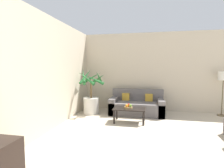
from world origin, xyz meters
name	(u,v)px	position (x,y,z in m)	size (l,w,h in m)	color
wall_back	(186,72)	(0.00, 6.61, 1.35)	(8.59, 0.06, 2.70)	beige
wall_left	(26,75)	(-3.53, 3.29, 1.35)	(0.06, 8.18, 2.70)	beige
potted_palm	(91,98)	(-3.04, 5.73, 0.50)	(0.86, 0.94, 1.49)	beige
sofa_loveseat	(137,106)	(-1.58, 5.99, 0.26)	(1.70, 0.86, 0.77)	#605B5B
floor_lamp	(223,79)	(1.02, 6.28, 1.17)	(0.32, 0.32, 1.38)	brown
coffee_table	(129,110)	(-1.72, 5.04, 0.33)	(0.86, 0.50, 0.39)	black
fruit_bowl	(128,108)	(-1.75, 5.01, 0.41)	(0.23, 0.23, 0.04)	#997A4C
apple_red	(129,105)	(-1.75, 5.06, 0.48)	(0.08, 0.08, 0.08)	red
apple_green	(130,106)	(-1.69, 4.99, 0.48)	(0.08, 0.08, 0.08)	olive
orange_fruit	(127,106)	(-1.79, 4.97, 0.48)	(0.08, 0.08, 0.08)	orange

